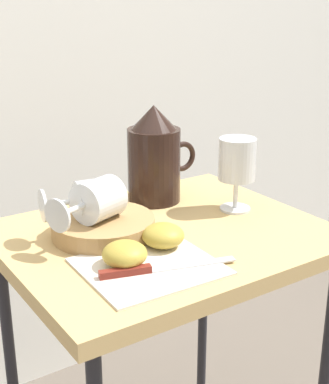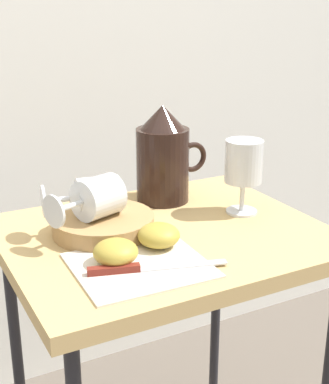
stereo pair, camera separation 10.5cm
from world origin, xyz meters
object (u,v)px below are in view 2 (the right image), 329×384
(table, at_px, (165,262))
(wine_glass_tipped_near, at_px, (96,198))
(pitcher, at_px, (163,163))
(basket_tray, at_px, (103,224))
(knife, at_px, (137,268))
(apple_half_right, at_px, (159,235))
(wine_glass_tipped_far, at_px, (95,196))
(wine_glass_upright, at_px, (244,166))
(apple_half_left, at_px, (116,252))

(table, xyz_separation_m, wine_glass_tipped_near, (-0.12, 0.05, 0.14))
(pitcher, height_order, wine_glass_tipped_near, pitcher)
(pitcher, xyz_separation_m, wine_glass_tipped_near, (-0.20, -0.11, -0.01))
(table, height_order, pitcher, pitcher)
(table, xyz_separation_m, basket_tray, (-0.10, 0.05, 0.08))
(wine_glass_tipped_near, height_order, knife, wine_glass_tipped_near)
(basket_tray, bearing_deg, apple_half_right, -60.80)
(pitcher, distance_m, knife, 0.36)
(basket_tray, height_order, apple_half_right, apple_half_right)
(pitcher, bearing_deg, basket_tray, -149.44)
(pitcher, xyz_separation_m, apple_half_right, (-0.12, -0.22, -0.06))
(basket_tray, relative_size, wine_glass_tipped_near, 1.24)
(basket_tray, relative_size, wine_glass_tipped_far, 1.26)
(wine_glass_upright, distance_m, wine_glass_tipped_far, 0.31)
(table, relative_size, pitcher, 3.23)
(basket_tray, height_order, wine_glass_upright, wine_glass_upright)
(table, bearing_deg, apple_half_right, -125.67)
(basket_tray, relative_size, pitcher, 0.91)
(apple_half_right, bearing_deg, basket_tray, 119.20)
(wine_glass_upright, height_order, wine_glass_tipped_near, wine_glass_upright)
(wine_glass_upright, bearing_deg, apple_half_left, -162.44)
(apple_half_left, bearing_deg, apple_half_right, 16.45)
(table, distance_m, basket_tray, 0.14)
(apple_half_left, bearing_deg, pitcher, 48.51)
(basket_tray, distance_m, apple_half_left, 0.14)
(wine_glass_upright, xyz_separation_m, wine_glass_tipped_near, (-0.31, 0.03, -0.03))
(knife, bearing_deg, apple_half_left, 116.02)
(wine_glass_upright, xyz_separation_m, apple_half_right, (-0.23, -0.08, -0.08))
(basket_tray, distance_m, knife, 0.18)
(basket_tray, xyz_separation_m, wine_glass_tipped_near, (-0.01, -0.00, 0.06))
(apple_half_right, bearing_deg, wine_glass_tipped_near, 124.95)
(table, height_order, apple_half_left, apple_half_left)
(pitcher, height_order, knife, pitcher)
(basket_tray, xyz_separation_m, wine_glass_upright, (0.29, -0.03, 0.08))
(knife, bearing_deg, table, 47.56)
(wine_glass_upright, distance_m, knife, 0.35)
(table, relative_size, apple_half_right, 9.00)
(wine_glass_upright, bearing_deg, apple_half_right, -161.99)
(apple_half_right, bearing_deg, knife, -137.41)
(basket_tray, height_order, wine_glass_tipped_far, wine_glass_tipped_far)
(pitcher, height_order, wine_glass_tipped_far, pitcher)
(wine_glass_upright, relative_size, wine_glass_tipped_far, 1.01)
(knife, bearing_deg, wine_glass_tipped_far, 88.28)
(apple_half_left, xyz_separation_m, apple_half_right, (0.09, 0.03, 0.00))
(table, distance_m, apple_half_left, 0.19)
(table, bearing_deg, basket_tray, 155.00)
(table, relative_size, wine_glass_upright, 4.42)
(apple_half_left, bearing_deg, wine_glass_upright, 17.56)
(wine_glass_upright, relative_size, apple_half_left, 2.04)
(wine_glass_tipped_far, bearing_deg, table, -29.76)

